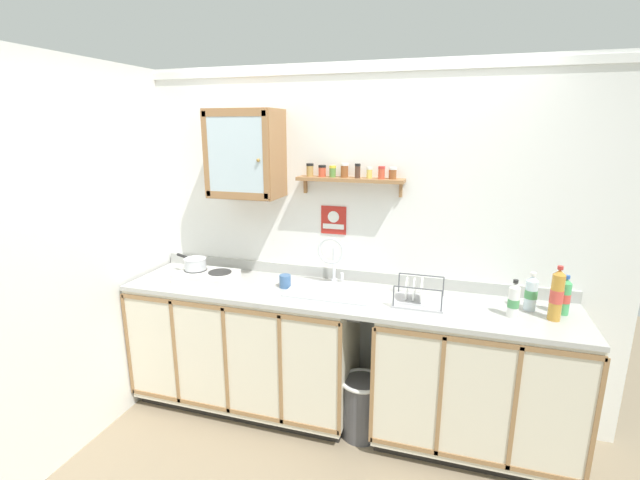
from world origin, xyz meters
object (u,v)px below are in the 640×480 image
at_px(saucepan, 195,263).
at_px(dish_rack, 417,297).
at_px(bottle_water_clear_1, 531,293).
at_px(sink, 331,293).
at_px(trash_bin, 361,406).
at_px(bottle_opaque_white_2, 514,300).
at_px(bottle_soda_green_3, 565,297).
at_px(warning_sign, 334,220).
at_px(wall_cabinet, 246,154).
at_px(bottle_juice_amber_0, 557,295).
at_px(hot_plate_stove, 206,276).
at_px(mug, 285,281).

distance_m(saucepan, dish_rack, 1.61).
relative_size(bottle_water_clear_1, dish_rack, 0.76).
height_order(sink, trash_bin, sink).
xyz_separation_m(bottle_opaque_white_2, bottle_soda_green_3, (0.29, 0.13, 0.01)).
height_order(dish_rack, warning_sign, warning_sign).
relative_size(wall_cabinet, trash_bin, 1.42).
relative_size(bottle_opaque_white_2, dish_rack, 0.73).
height_order(bottle_juice_amber_0, bottle_water_clear_1, bottle_juice_amber_0).
bearing_deg(wall_cabinet, sink, -9.24).
height_order(hot_plate_stove, wall_cabinet, wall_cabinet).
height_order(wall_cabinet, trash_bin, wall_cabinet).
distance_m(bottle_water_clear_1, dish_rack, 0.67).
bearing_deg(wall_cabinet, mug, -21.29).
relative_size(wall_cabinet, warning_sign, 2.99).
bearing_deg(bottle_opaque_white_2, bottle_water_clear_1, 52.10).
bearing_deg(saucepan, wall_cabinet, 19.66).
height_order(sink, bottle_water_clear_1, sink).
bearing_deg(bottle_opaque_white_2, sink, 175.35).
distance_m(saucepan, bottle_water_clear_1, 2.27).
height_order(sink, mug, sink).
distance_m(bottle_opaque_white_2, bottle_soda_green_3, 0.32).
bearing_deg(warning_sign, dish_rack, -24.75).
height_order(saucepan, bottle_water_clear_1, bottle_water_clear_1).
bearing_deg(wall_cabinet, hot_plate_stove, -150.01).
distance_m(saucepan, mug, 0.71).
distance_m(bottle_water_clear_1, mug, 1.57).
relative_size(sink, dish_rack, 1.84).
bearing_deg(sink, bottle_opaque_white_2, -4.65).
xyz_separation_m(hot_plate_stove, saucepan, (-0.10, 0.02, 0.08)).
bearing_deg(bottle_water_clear_1, bottle_juice_amber_0, -46.71).
xyz_separation_m(sink, hot_plate_stove, (-0.92, -0.05, 0.04)).
relative_size(bottle_juice_amber_0, mug, 2.87).
bearing_deg(saucepan, mug, 0.63).
bearing_deg(dish_rack, warning_sign, 155.25).
height_order(sink, hot_plate_stove, sink).
distance_m(saucepan, bottle_opaque_white_2, 2.16).
xyz_separation_m(bottle_opaque_white_2, wall_cabinet, (-1.78, 0.20, 0.80)).
xyz_separation_m(dish_rack, warning_sign, (-0.63, 0.29, 0.40)).
distance_m(saucepan, warning_sign, 1.07).
distance_m(hot_plate_stove, bottle_juice_amber_0, 2.28).
relative_size(hot_plate_stove, wall_cabinet, 0.69).
relative_size(hot_plate_stove, bottle_opaque_white_2, 1.82).
bearing_deg(bottle_water_clear_1, warning_sign, 170.98).
distance_m(hot_plate_stove, dish_rack, 1.50).
distance_m(bottle_water_clear_1, bottle_soda_green_3, 0.18).
relative_size(saucepan, trash_bin, 0.71).
xyz_separation_m(mug, wall_cabinet, (-0.33, 0.13, 0.86)).
distance_m(sink, bottle_juice_amber_0, 1.37).
height_order(bottle_juice_amber_0, trash_bin, bottle_juice_amber_0).
bearing_deg(bottle_juice_amber_0, wall_cabinet, 175.04).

